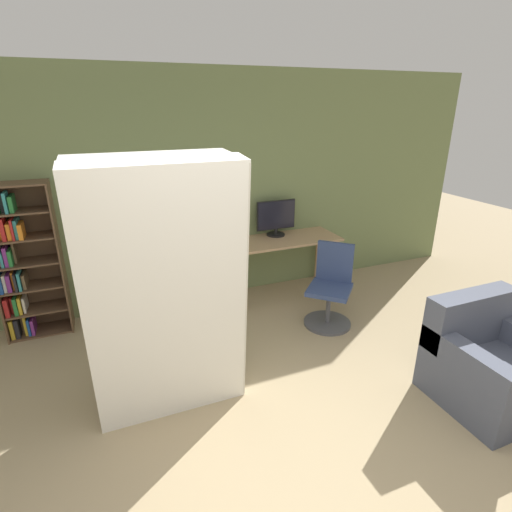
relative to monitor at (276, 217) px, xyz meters
name	(u,v)px	position (x,y,z in m)	size (l,w,h in m)	color
wall_back	(180,192)	(-1.15, 0.16, 0.38)	(8.00, 0.06, 2.70)	#6B7A4C
desk	(285,246)	(0.05, -0.16, -0.33)	(1.36, 0.58, 0.74)	tan
monitor	(276,217)	(0.00, 0.00, 0.00)	(0.52, 0.23, 0.45)	black
office_chair	(330,293)	(0.19, -1.04, -0.61)	(0.62, 0.62, 0.90)	#4C4C51
bookshelf	(21,262)	(-2.85, -0.01, -0.16)	(0.62, 0.34, 1.61)	brown
mattress_near	(168,299)	(-1.68, -1.78, 0.03)	(1.14, 0.42, 2.00)	silver
mattress_far	(161,283)	(-1.68, -1.47, 0.02)	(1.14, 0.31, 1.99)	silver
armchair	(488,364)	(0.74, -2.57, -0.65)	(0.85, 0.80, 0.85)	#474C5B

